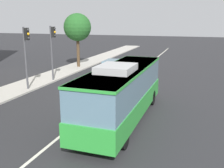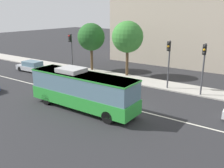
# 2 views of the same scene
# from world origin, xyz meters

# --- Properties ---
(ground_plane) EXTENTS (160.00, 160.00, 0.00)m
(ground_plane) POSITION_xyz_m (0.00, 0.00, 0.00)
(ground_plane) COLOR #28282B
(sidewalk_kerb) EXTENTS (80.00, 3.17, 0.14)m
(sidewalk_kerb) POSITION_xyz_m (0.00, 8.07, 0.07)
(sidewalk_kerb) COLOR #B2ADA3
(sidewalk_kerb) RESTS_ON ground_plane
(lane_centre_line) EXTENTS (76.00, 0.16, 0.01)m
(lane_centre_line) POSITION_xyz_m (0.00, 0.00, 0.01)
(lane_centre_line) COLOR silver
(lane_centre_line) RESTS_ON ground_plane
(transit_bus) EXTENTS (10.02, 2.58, 3.46)m
(transit_bus) POSITION_xyz_m (-2.94, -2.32, 1.81)
(transit_bus) COLOR green
(transit_bus) RESTS_ON ground_plane
(sedan_silver) EXTENTS (4.56, 1.96, 1.46)m
(sedan_silver) POSITION_xyz_m (-17.73, 3.96, 0.72)
(sedan_silver) COLOR #B7BABF
(sedan_silver) RESTS_ON ground_plane
(traffic_light_near_corner) EXTENTS (0.33, 0.62, 5.20)m
(traffic_light_near_corner) POSITION_xyz_m (4.46, 6.66, 3.56)
(traffic_light_near_corner) COLOR #47474C
(traffic_light_near_corner) RESTS_ON ground_plane
(traffic_light_mid_block) EXTENTS (0.34, 0.62, 5.20)m
(traffic_light_mid_block) POSITION_xyz_m (-12.89, 6.85, 3.56)
(traffic_light_mid_block) COLOR #47474C
(traffic_light_mid_block) RESTS_ON ground_plane
(traffic_light_far_corner) EXTENTS (0.32, 0.62, 5.20)m
(traffic_light_far_corner) POSITION_xyz_m (0.88, 6.90, 3.56)
(traffic_light_far_corner) COLOR #47474C
(traffic_light_far_corner) RESTS_ON ground_plane
(street_tree_kerbside_centre) EXTENTS (3.72, 3.72, 6.56)m
(street_tree_kerbside_centre) POSITION_xyz_m (-11.22, 9.13, 4.68)
(street_tree_kerbside_centre) COLOR #4C3823
(street_tree_kerbside_centre) RESTS_ON ground_plane
(street_tree_kerbside_right) EXTENTS (3.90, 3.90, 6.97)m
(street_tree_kerbside_right) POSITION_xyz_m (-5.53, 9.25, 5.00)
(street_tree_kerbside_right) COLOR #4C3823
(street_tree_kerbside_right) RESTS_ON ground_plane
(office_block_background) EXTENTS (20.71, 12.95, 17.00)m
(office_block_background) POSITION_xyz_m (-3.48, 23.67, 8.50)
(office_block_background) COLOR #B7A893
(office_block_background) RESTS_ON ground_plane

